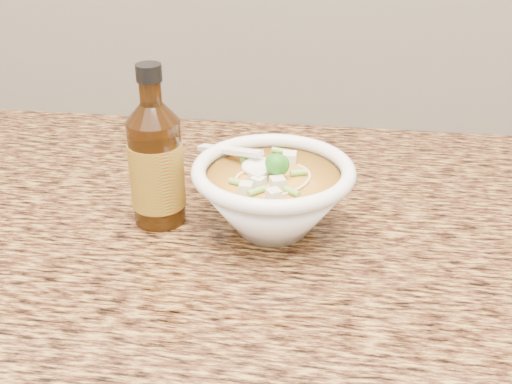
# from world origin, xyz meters

# --- Properties ---
(counter_slab) EXTENTS (4.00, 0.68, 0.04)m
(counter_slab) POSITION_xyz_m (0.00, 1.68, 0.88)
(counter_slab) COLOR olive
(counter_slab) RESTS_ON cabinet
(soup_bowl) EXTENTS (0.20, 0.19, 0.11)m
(soup_bowl) POSITION_xyz_m (0.04, 1.65, 0.94)
(soup_bowl) COLOR white
(soup_bowl) RESTS_ON counter_slab
(hot_sauce_bottle) EXTENTS (0.07, 0.07, 0.20)m
(hot_sauce_bottle) POSITION_xyz_m (-0.10, 1.65, 0.97)
(hot_sauce_bottle) COLOR #402108
(hot_sauce_bottle) RESTS_ON counter_slab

